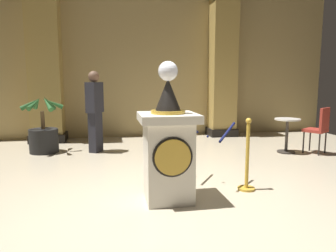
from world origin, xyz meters
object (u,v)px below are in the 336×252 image
(potted_palm_left, at_px, (44,136))
(bystander_guest, at_px, (95,109))
(pedestal_clock, at_px, (168,147))
(cafe_table, at_px, (287,131))
(stanchion_near, at_px, (247,165))
(stanchion_far, at_px, (172,155))
(cafe_chair_red, at_px, (319,126))

(potted_palm_left, distance_m, bystander_guest, 1.22)
(pedestal_clock, bearing_deg, cafe_table, 36.27)
(stanchion_near, bearing_deg, cafe_table, 47.95)
(stanchion_far, distance_m, bystander_guest, 2.45)
(stanchion_far, height_order, potted_palm_left, potted_palm_left)
(pedestal_clock, relative_size, stanchion_far, 1.71)
(bystander_guest, relative_size, cafe_table, 2.36)
(pedestal_clock, relative_size, potted_palm_left, 1.42)
(stanchion_near, bearing_deg, pedestal_clock, -171.84)
(bystander_guest, bearing_deg, stanchion_near, -52.61)
(stanchion_near, height_order, potted_palm_left, potted_palm_left)
(pedestal_clock, height_order, stanchion_near, pedestal_clock)
(bystander_guest, bearing_deg, cafe_chair_red, -12.79)
(pedestal_clock, relative_size, cafe_table, 2.41)
(potted_palm_left, bearing_deg, stanchion_near, -42.56)
(stanchion_far, relative_size, cafe_table, 1.41)
(pedestal_clock, distance_m, stanchion_far, 1.01)
(stanchion_near, bearing_deg, stanchion_far, 139.80)
(stanchion_near, relative_size, cafe_chair_red, 1.05)
(cafe_table, bearing_deg, pedestal_clock, -143.73)
(bystander_guest, xyz_separation_m, cafe_table, (3.94, -0.81, -0.45))
(pedestal_clock, distance_m, stanchion_near, 1.20)
(stanchion_far, height_order, bystander_guest, bystander_guest)
(stanchion_far, bearing_deg, cafe_table, 24.50)
(pedestal_clock, height_order, bystander_guest, pedestal_clock)
(stanchion_far, xyz_separation_m, potted_palm_left, (-2.32, 2.19, 0.00))
(bystander_guest, relative_size, cafe_chair_red, 1.77)
(potted_palm_left, relative_size, cafe_chair_red, 1.28)
(stanchion_near, bearing_deg, cafe_chair_red, 36.66)
(stanchion_far, bearing_deg, stanchion_near, -40.20)
(pedestal_clock, height_order, potted_palm_left, pedestal_clock)
(stanchion_near, distance_m, bystander_guest, 3.57)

